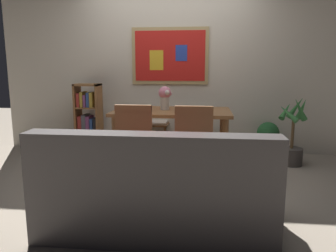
% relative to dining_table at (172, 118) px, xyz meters
% --- Properties ---
extents(ground_plane, '(12.00, 12.00, 0.00)m').
position_rel_dining_table_xyz_m(ground_plane, '(-0.10, -0.56, -0.64)').
color(ground_plane, tan).
extents(wall_back_with_painting, '(5.20, 0.14, 2.60)m').
position_rel_dining_table_xyz_m(wall_back_with_painting, '(-0.10, 0.88, 0.66)').
color(wall_back_with_painting, beige).
rests_on(wall_back_with_painting, ground_plane).
extents(dining_table, '(1.48, 0.84, 0.74)m').
position_rel_dining_table_xyz_m(dining_table, '(0.00, 0.00, 0.00)').
color(dining_table, brown).
rests_on(dining_table, ground_plane).
extents(dining_chair_near_left, '(0.40, 0.41, 0.91)m').
position_rel_dining_table_xyz_m(dining_chair_near_left, '(-0.31, -0.78, -0.11)').
color(dining_chair_near_left, brown).
rests_on(dining_chair_near_left, ground_plane).
extents(dining_chair_far_left, '(0.40, 0.41, 0.91)m').
position_rel_dining_table_xyz_m(dining_chair_far_left, '(-0.32, 0.76, -0.11)').
color(dining_chair_far_left, brown).
rests_on(dining_chair_far_left, ground_plane).
extents(dining_chair_far_right, '(0.40, 0.41, 0.91)m').
position_rel_dining_table_xyz_m(dining_chair_far_right, '(0.30, 0.78, -0.11)').
color(dining_chair_far_right, brown).
rests_on(dining_chair_far_right, ground_plane).
extents(dining_chair_near_right, '(0.40, 0.41, 0.91)m').
position_rel_dining_table_xyz_m(dining_chair_near_right, '(0.31, -0.81, -0.11)').
color(dining_chair_near_right, brown).
rests_on(dining_chair_near_right, ground_plane).
extents(leather_couch, '(1.80, 0.84, 0.84)m').
position_rel_dining_table_xyz_m(leather_couch, '(0.04, -1.70, -0.33)').
color(leather_couch, '#514C4C').
rests_on(leather_couch, ground_plane).
extents(bookshelf, '(0.36, 0.28, 1.04)m').
position_rel_dining_table_xyz_m(bookshelf, '(-1.30, 0.53, -0.16)').
color(bookshelf, brown).
rests_on(bookshelf, ground_plane).
extents(potted_ivy, '(0.32, 0.32, 0.55)m').
position_rel_dining_table_xyz_m(potted_ivy, '(1.33, 0.63, -0.38)').
color(potted_ivy, '#B2ADA3').
rests_on(potted_ivy, ground_plane).
extents(potted_palm, '(0.40, 0.43, 0.92)m').
position_rel_dining_table_xyz_m(potted_palm, '(1.57, 0.24, -0.32)').
color(potted_palm, '#4C4742').
rests_on(potted_palm, ground_plane).
extents(flower_vase, '(0.17, 0.17, 0.30)m').
position_rel_dining_table_xyz_m(flower_vase, '(-0.10, 0.04, 0.28)').
color(flower_vase, beige).
rests_on(flower_vase, dining_table).
extents(tv_remote, '(0.13, 0.15, 0.02)m').
position_rel_dining_table_xyz_m(tv_remote, '(0.33, 0.12, 0.11)').
color(tv_remote, black).
rests_on(tv_remote, dining_table).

